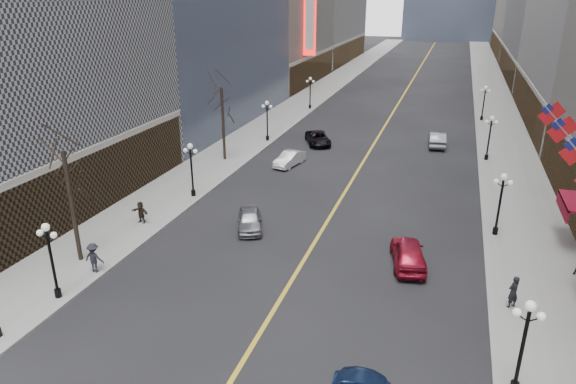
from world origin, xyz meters
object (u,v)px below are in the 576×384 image
Objects in this scene: streetlamp_east_0 at (524,338)px; streetlamp_west_1 at (191,164)px; streetlamp_west_2 at (267,117)px; car_sb_mid at (408,253)px; car_sb_far at (437,139)px; car_nb_near at (250,219)px; ped_ne_corner at (513,292)px; streetlamp_east_2 at (490,133)px; car_nb_mid at (289,159)px; streetlamp_west_0 at (50,253)px; car_nb_far at (318,138)px; streetlamp_east_3 at (484,99)px; streetlamp_east_1 at (501,198)px; streetlamp_west_3 at (310,89)px.

streetlamp_east_0 is 28.51m from streetlamp_west_1.
streetlamp_west_2 is 30.23m from car_sb_mid.
car_sb_far is (0.40, 28.03, -0.01)m from car_sb_mid.
ped_ne_corner reaches higher than car_nb_near.
streetlamp_east_2 is 1.08× the size of car_nb_mid.
streetlamp_east_2 is 27.92m from car_nb_near.
streetlamp_west_0 is at bearing 180.00° from streetlamp_east_0.
car_sb_far reaches higher than car_nb_near.
streetlamp_east_0 reaches higher than car_nb_far.
car_nb_mid is at bearing 36.42° from car_sb_far.
streetlamp_east_2 is at bearing -90.00° from streetlamp_east_3.
streetlamp_east_0 reaches higher than car_nb_mid.
streetlamp_east_1 is 8.41m from car_sb_mid.
streetlamp_west_2 is 23.24m from car_nb_near.
streetlamp_west_0 is at bearing -141.97° from car_nb_near.
car_nb_far is (-0.93, 22.81, -0.02)m from car_nb_near.
streetlamp_east_1 and streetlamp_east_2 have the same top height.
streetlamp_east_2 is 1.00× the size of streetlamp_west_0.
streetlamp_west_0 is at bearing -90.00° from streetlamp_west_3.
streetlamp_west_3 reaches higher than car_nb_mid.
streetlamp_east_1 is at bearing -56.75° from streetlamp_west_3.
streetlamp_east_0 is 1.00× the size of streetlamp_east_1.
ped_ne_corner is (18.90, -19.71, 0.40)m from car_nb_mid.
streetlamp_west_2 reaches higher than car_sb_far.
streetlamp_east_1 is at bearing 34.14° from streetlamp_west_0.
streetlamp_east_0 is 1.06× the size of car_nb_near.
car_nb_near is (6.73, -4.14, -2.18)m from streetlamp_west_1.
streetlamp_west_1 is at bearing 180.00° from streetlamp_east_1.
streetlamp_east_0 is 57.10m from streetlamp_west_3.
streetlamp_east_3 is at bearing 44.78° from car_nb_near.
streetlamp_west_2 is at bearing 124.77° from streetlamp_east_0.
streetlamp_east_1 is 1.00× the size of streetlamp_west_3.
streetlamp_east_0 is at bearing 106.68° from car_sb_mid.
car_sb_far is (-5.04, -14.04, -2.09)m from streetlamp_east_3.
streetlamp_east_2 is at bearing 90.00° from streetlamp_east_1.
streetlamp_east_2 reaches higher than car_sb_mid.
streetlamp_east_1 is at bearing -143.86° from car_sb_mid.
car_nb_far is at bearing 69.93° from car_nb_near.
streetlamp_east_2 is 41.39m from streetlamp_west_0.
car_nb_mid is (5.07, 26.46, -2.21)m from streetlamp_west_0.
streetlamp_east_0 is at bearing 44.72° from ped_ne_corner.
streetlamp_west_2 reaches higher than car_sb_mid.
streetlamp_east_2 is 29.68m from streetlamp_west_1.
streetlamp_east_2 is at bearing 30.27° from car_nb_near.
car_nb_far is at bearing 10.43° from car_sb_far.
streetlamp_east_1 is 1.06× the size of car_nb_near.
car_nb_near is 11.60m from car_sb_mid.
streetlamp_east_1 is 28.51m from streetlamp_west_0.
car_nb_near is (-16.87, -22.14, -2.18)m from streetlamp_east_2.
car_nb_far is at bearing 117.18° from streetlamp_east_0.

